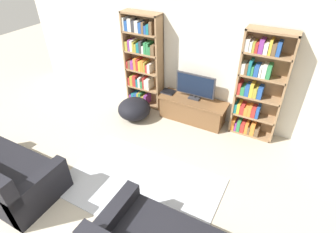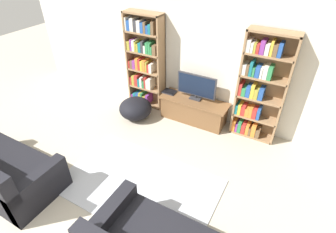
# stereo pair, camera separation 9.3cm
# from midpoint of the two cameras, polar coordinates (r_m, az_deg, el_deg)

# --- Properties ---
(wall_back) EXTENTS (8.80, 0.06, 2.60)m
(wall_back) POSITION_cam_midpoint_polar(r_m,az_deg,el_deg) (5.37, 6.12, 12.67)
(wall_back) COLOR silver
(wall_back) RESTS_ON ground_plane
(bookshelf_left) EXTENTS (0.84, 0.30, 2.08)m
(bookshelf_left) POSITION_cam_midpoint_polar(r_m,az_deg,el_deg) (5.84, -5.97, 11.92)
(bookshelf_left) COLOR #93704C
(bookshelf_left) RESTS_ON ground_plane
(bookshelf_right) EXTENTS (0.84, 0.30, 2.08)m
(bookshelf_right) POSITION_cam_midpoint_polar(r_m,az_deg,el_deg) (5.05, 18.41, 5.95)
(bookshelf_right) COLOR #93704C
(bookshelf_right) RESTS_ON ground_plane
(tv_stand) EXTENTS (1.43, 0.49, 0.50)m
(tv_stand) POSITION_cam_midpoint_polar(r_m,az_deg,el_deg) (5.59, 4.88, 1.48)
(tv_stand) COLOR brown
(tv_stand) RESTS_ON ground_plane
(television) EXTENTS (0.83, 0.16, 0.55)m
(television) POSITION_cam_midpoint_polar(r_m,az_deg,el_deg) (5.37, 5.44, 6.61)
(television) COLOR #2D2D33
(television) RESTS_ON tv_stand
(laptop) EXTENTS (0.28, 0.23, 0.03)m
(laptop) POSITION_cam_midpoint_polar(r_m,az_deg,el_deg) (5.70, -0.42, 5.42)
(laptop) COLOR #28282D
(laptop) RESTS_ON tv_stand
(area_rug) EXTENTS (2.47, 1.54, 0.02)m
(area_rug) POSITION_cam_midpoint_polar(r_m,az_deg,el_deg) (4.37, -6.71, -14.63)
(area_rug) COLOR #B2B7C1
(area_rug) RESTS_ON ground_plane
(beanbag_ottoman) EXTENTS (0.70, 0.70, 0.44)m
(beanbag_ottoman) POSITION_cam_midpoint_polar(r_m,az_deg,el_deg) (5.70, -7.81, 1.66)
(beanbag_ottoman) COLOR black
(beanbag_ottoman) RESTS_ON ground_plane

